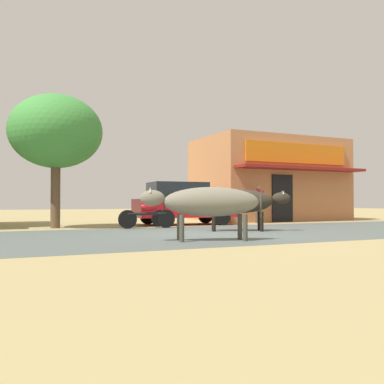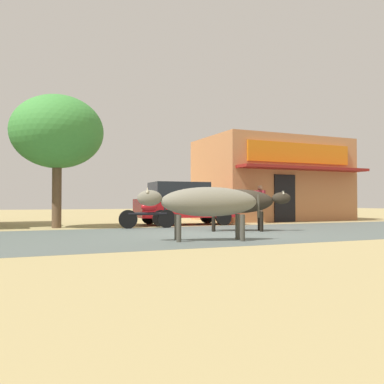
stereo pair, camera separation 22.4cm
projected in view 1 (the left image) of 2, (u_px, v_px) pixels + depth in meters
The scene contains 9 objects.
ground at pixel (213, 233), 11.87m from camera, with size 80.00×80.00×0.00m, color tan.
asphalt_road at pixel (213, 233), 11.87m from camera, with size 72.00×6.57×0.00m, color #505955.
storefront_right_club at pixel (269, 180), 21.08m from camera, with size 6.92×5.29×3.96m.
roadside_tree at pixel (56, 132), 14.37m from camera, with size 3.13×3.13×4.55m.
parked_hatchback_car at pixel (182, 203), 16.30m from camera, with size 3.92×2.06×1.64m.
parked_motorcycle at pixel (148, 214), 14.18m from camera, with size 1.95×0.29×1.06m.
cow_near_brown at pixel (209, 202), 9.67m from camera, with size 2.79×1.25×1.24m.
cow_far_dark at pixel (239, 202), 12.89m from camera, with size 2.68×1.64×1.28m.
pedestrian_by_shop at pixel (258, 201), 17.47m from camera, with size 0.45×0.61×1.59m.
Camera 1 is at (-5.52, -10.55, 0.90)m, focal length 39.38 mm.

